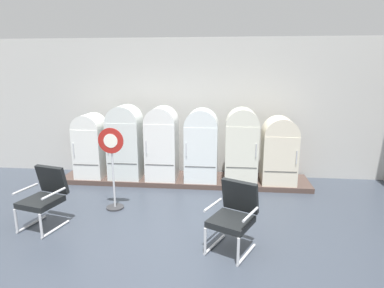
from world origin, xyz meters
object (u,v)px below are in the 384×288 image
(refrigerator_0, at_px, (90,144))
(refrigerator_5, at_px, (279,149))
(armchair_left, at_px, (45,195))
(refrigerator_2, at_px, (162,141))
(armchair_right, at_px, (234,213))
(refrigerator_4, at_px, (242,143))
(refrigerator_3, at_px, (201,143))
(refrigerator_1, at_px, (125,140))
(sign_stand, at_px, (113,170))

(refrigerator_0, relative_size, refrigerator_5, 1.01)
(refrigerator_0, distance_m, armchair_left, 2.23)
(refrigerator_2, xyz_separation_m, armchair_left, (-1.51, -2.22, -0.43))
(refrigerator_0, bearing_deg, armchair_right, -39.15)
(refrigerator_2, distance_m, refrigerator_4, 1.74)
(refrigerator_0, bearing_deg, armchair_left, -86.64)
(refrigerator_0, relative_size, refrigerator_3, 0.91)
(refrigerator_2, xyz_separation_m, armchair_right, (1.54, -2.60, -0.43))
(refrigerator_1, bearing_deg, armchair_left, -107.54)
(refrigerator_3, relative_size, refrigerator_5, 1.11)
(refrigerator_3, distance_m, refrigerator_4, 0.87)
(refrigerator_0, height_order, refrigerator_5, refrigerator_0)
(refrigerator_0, relative_size, sign_stand, 0.95)
(refrigerator_4, distance_m, armchair_right, 2.62)
(refrigerator_0, xyz_separation_m, refrigerator_3, (2.52, -0.02, 0.07))
(armchair_left, xyz_separation_m, sign_stand, (0.89, 0.75, 0.21))
(refrigerator_0, distance_m, refrigerator_3, 2.52)
(refrigerator_5, xyz_separation_m, armchair_right, (-1.01, -2.61, -0.32))
(refrigerator_1, bearing_deg, sign_stand, -82.08)
(refrigerator_0, height_order, armchair_right, refrigerator_0)
(refrigerator_2, relative_size, sign_stand, 1.06)
(refrigerator_4, relative_size, armchair_right, 1.64)
(refrigerator_0, distance_m, refrigerator_5, 4.19)
(refrigerator_2, height_order, sign_stand, refrigerator_2)
(armchair_right, bearing_deg, sign_stand, 152.30)
(refrigerator_2, relative_size, refrigerator_5, 1.13)
(refrigerator_4, height_order, armchair_right, refrigerator_4)
(refrigerator_1, bearing_deg, refrigerator_5, 0.67)
(refrigerator_5, bearing_deg, refrigerator_4, -177.60)
(refrigerator_3, height_order, refrigerator_4, refrigerator_4)
(refrigerator_3, xyz_separation_m, refrigerator_4, (0.87, 0.01, 0.02))
(sign_stand, bearing_deg, refrigerator_2, 66.99)
(refrigerator_1, height_order, refrigerator_2, refrigerator_1)
(refrigerator_1, distance_m, refrigerator_4, 2.57)
(refrigerator_2, relative_size, armchair_right, 1.65)
(armchair_right, height_order, sign_stand, sign_stand)
(refrigerator_1, bearing_deg, armchair_right, -47.49)
(refrigerator_2, xyz_separation_m, refrigerator_5, (2.55, 0.01, -0.11))
(refrigerator_1, height_order, sign_stand, refrigerator_1)
(refrigerator_3, bearing_deg, refrigerator_2, 178.06)
(refrigerator_1, height_order, refrigerator_3, refrigerator_1)
(refrigerator_5, bearing_deg, armchair_right, -111.21)
(refrigerator_4, xyz_separation_m, refrigerator_5, (0.80, 0.03, -0.11))
(armchair_left, distance_m, sign_stand, 1.18)
(armchair_left, xyz_separation_m, armchair_right, (3.05, -0.38, 0.00))
(refrigerator_2, bearing_deg, refrigerator_4, -0.68)
(refrigerator_5, bearing_deg, refrigerator_1, -179.33)
(refrigerator_2, height_order, refrigerator_4, refrigerator_2)
(armchair_left, height_order, armchair_right, same)
(refrigerator_1, relative_size, refrigerator_5, 1.15)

